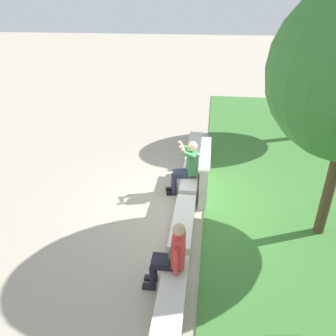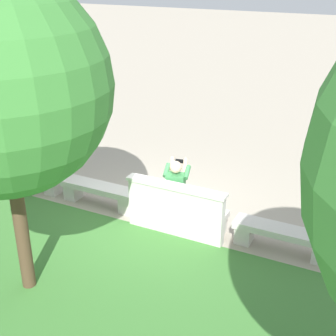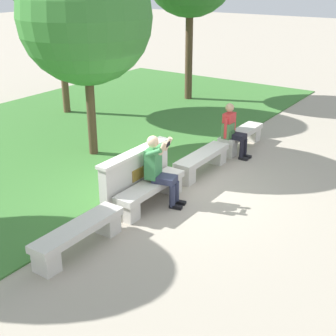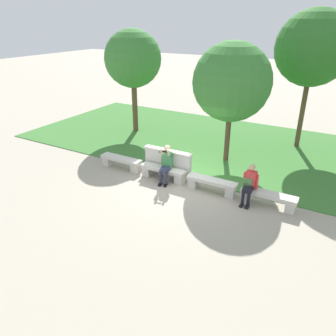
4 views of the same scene
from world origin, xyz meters
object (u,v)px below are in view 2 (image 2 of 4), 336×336
(bench_main, at_px, (282,236))
(tree_right_background, at_px, (0,86))
(bench_mid, at_px, (100,192))
(backpack, at_px, (51,167))
(bench_near, at_px, (183,212))
(bench_far, at_px, (29,175))
(person_photographer, at_px, (177,188))
(person_distant, at_px, (51,163))

(bench_main, xyz_separation_m, tree_right_background, (3.24, 2.70, 2.86))
(bench_mid, height_order, backpack, backpack)
(bench_near, relative_size, bench_far, 1.00)
(bench_near, height_order, backpack, backpack)
(backpack, bearing_deg, person_photographer, -178.23)
(tree_right_background, bearing_deg, bench_mid, -79.30)
(bench_main, distance_m, bench_mid, 3.75)
(bench_far, bearing_deg, tree_right_background, 131.49)
(bench_near, relative_size, backpack, 3.98)
(person_distant, bearing_deg, tree_right_background, 122.75)
(bench_near, bearing_deg, bench_far, 0.00)
(bench_near, relative_size, person_photographer, 1.29)
(person_distant, bearing_deg, bench_main, 179.24)
(bench_main, relative_size, backpack, 3.98)
(bench_near, bearing_deg, backpack, 0.26)
(bench_mid, bearing_deg, bench_main, 180.00)
(bench_main, xyz_separation_m, bench_far, (5.63, 0.00, 0.00))
(tree_right_background, bearing_deg, backpack, -57.57)
(tree_right_background, bearing_deg, bench_main, -140.24)
(bench_far, bearing_deg, bench_main, 180.00)
(bench_near, bearing_deg, tree_right_background, 63.14)
(bench_far, relative_size, tree_right_background, 0.37)
(bench_near, bearing_deg, person_distant, -1.21)
(backpack, bearing_deg, tree_right_background, 122.43)
(bench_main, bearing_deg, bench_far, 0.00)
(bench_mid, bearing_deg, bench_far, 0.00)
(bench_main, bearing_deg, bench_mid, 0.00)
(bench_mid, xyz_separation_m, person_distant, (1.27, -0.07, 0.38))
(person_distant, relative_size, backpack, 2.94)
(tree_right_background, bearing_deg, bench_near, -116.86)
(bench_far, distance_m, person_distant, 0.72)
(bench_mid, xyz_separation_m, bench_far, (1.88, 0.00, 0.00))
(person_photographer, bearing_deg, bench_far, 1.21)
(bench_mid, distance_m, tree_right_background, 3.96)
(bench_near, distance_m, tree_right_background, 4.16)
(bench_main, height_order, person_photographer, person_photographer)
(bench_near, bearing_deg, bench_main, 180.00)
(person_distant, bearing_deg, bench_mid, 177.00)
(bench_main, relative_size, person_photographer, 1.29)
(bench_main, height_order, bench_far, same)
(bench_main, bearing_deg, bench_near, 0.00)
(bench_near, distance_m, person_distant, 3.17)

